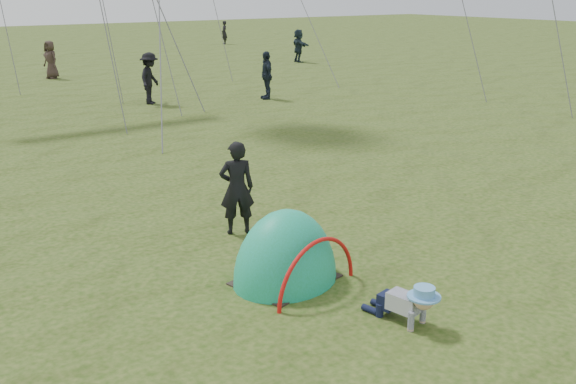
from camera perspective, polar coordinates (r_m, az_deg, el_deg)
ground at (r=7.58m, az=14.12°, el=-13.36°), size 140.00×140.00×0.00m
crawling_toddler at (r=7.87m, az=10.64°, el=-9.59°), size 0.64×0.81×0.55m
popup_tent at (r=8.92m, az=-0.23°, el=-7.84°), size 1.81×1.60×2.03m
standing_adult at (r=10.35m, az=-4.57°, el=0.36°), size 0.66×0.55×1.55m
crowd_person_2 at (r=23.44m, az=-1.93°, el=10.33°), size 0.70×1.08×1.70m
crowd_person_9 at (r=22.90m, az=-12.17°, el=9.85°), size 1.26×1.27×1.76m
crowd_person_11 at (r=35.51m, az=0.95°, el=12.87°), size 0.80×1.69×1.75m
crowd_person_12 at (r=47.36m, az=-5.68°, el=13.92°), size 0.50×0.66×1.63m
crowd_person_16 at (r=30.76m, az=-20.35°, el=10.97°), size 0.75×0.93×1.65m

